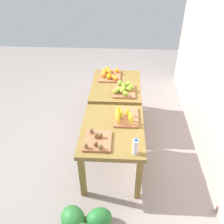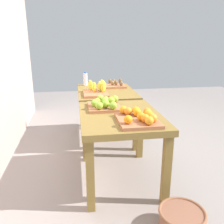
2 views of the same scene
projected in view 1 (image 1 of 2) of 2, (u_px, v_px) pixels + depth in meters
name	position (u px, v px, depth m)	size (l,w,h in m)	color
ground_plane	(114.00, 141.00, 3.95)	(8.00, 8.00, 0.00)	gray
back_wall	(223.00, 56.00, 3.01)	(4.40, 0.12, 3.00)	#CFAC9F
display_table_left	(116.00, 90.00, 4.03)	(1.04, 0.80, 0.74)	olive
display_table_right	(112.00, 135.00, 3.13)	(1.04, 0.80, 0.74)	olive
orange_bin	(109.00, 74.00, 4.16)	(0.44, 0.36, 0.11)	#A96742
apple_bin	(124.00, 89.00, 3.75)	(0.42, 0.35, 0.11)	#A96742
banana_crate	(125.00, 116.00, 3.19)	(0.44, 0.32, 0.17)	#A96742
kiwi_bin	(97.00, 141.00, 2.84)	(0.37, 0.32, 0.10)	#A96742
water_bottle	(135.00, 147.00, 2.65)	(0.06, 0.06, 0.21)	silver
wicker_basket	(100.00, 92.00, 5.01)	(0.37, 0.37, 0.18)	brown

